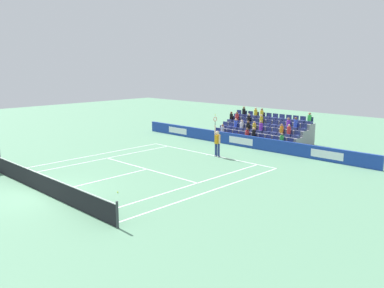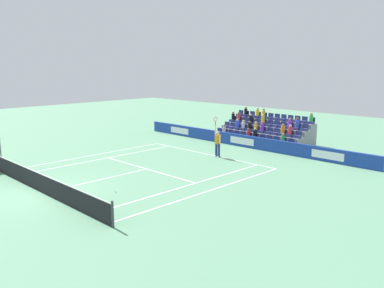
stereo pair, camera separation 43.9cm
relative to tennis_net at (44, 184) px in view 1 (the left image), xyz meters
The scene contains 14 objects.
ground_plane 0.49m from the tennis_net, ahead, with size 80.00×80.00×0.00m, color #669E77.
line_baseline 11.90m from the tennis_net, 90.00° to the right, with size 10.97×0.10×0.01m, color white.
line_service 6.42m from the tennis_net, 90.00° to the right, with size 8.23×0.10×0.01m, color white.
line_centre_service 3.24m from the tennis_net, 90.00° to the right, with size 0.10×6.40×0.01m, color white.
line_singles_sideline_left 7.25m from the tennis_net, 55.31° to the right, with size 0.10×11.89×0.01m, color white.
line_singles_sideline_right 7.25m from the tennis_net, 124.69° to the right, with size 0.10×11.89×0.01m, color white.
line_doubles_sideline_left 8.10m from the tennis_net, 47.30° to the right, with size 0.10×11.89×0.01m, color white.
line_doubles_sideline_right 8.10m from the tennis_net, 132.70° to the right, with size 0.10×11.89×0.01m, color white.
line_centre_mark 11.80m from the tennis_net, 90.00° to the right, with size 0.10×0.20×0.01m, color white.
sponsor_barrier 15.71m from the tennis_net, 90.00° to the right, with size 20.57×0.22×0.90m.
tennis_net is the anchor object (origin of this frame).
tennis_player 11.85m from the tennis_net, 94.28° to the right, with size 0.53×0.37×2.85m.
stadium_stand 18.64m from the tennis_net, 89.98° to the right, with size 7.44×3.80×2.55m.
loose_tennis_ball 3.53m from the tennis_net, 133.60° to the right, with size 0.07×0.07×0.07m, color #D1E533.
Camera 1 is at (-17.89, 8.37, 6.14)m, focal length 37.40 mm.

